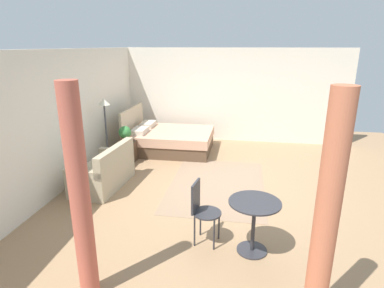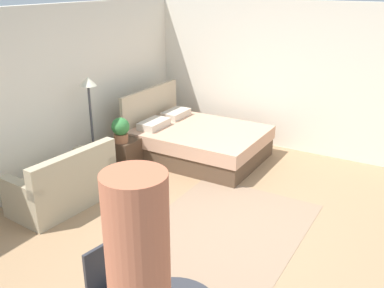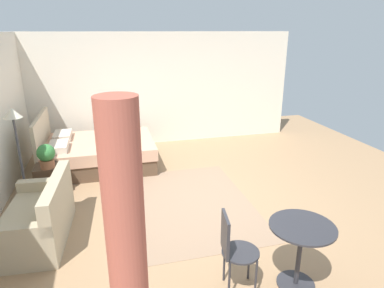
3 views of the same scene
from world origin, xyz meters
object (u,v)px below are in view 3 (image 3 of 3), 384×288
bed (97,152)px  balcony_table (300,244)px  couch (40,219)px  potted_plant (46,155)px  floor_lamp (16,132)px  cafe_chair_near_window (233,246)px  nightstand (49,179)px

bed → balcony_table: (-3.88, -2.04, 0.21)m
couch → potted_plant: potted_plant is taller
potted_plant → floor_lamp: size_ratio=0.26×
couch → potted_plant: (1.24, 0.04, 0.41)m
balcony_table → cafe_chair_near_window: cafe_chair_near_window is taller
bed → floor_lamp: bearing=143.7°
nightstand → bed: bearing=-37.3°
couch → cafe_chair_near_window: (-1.45, -2.04, 0.24)m
potted_plant → floor_lamp: floor_lamp is taller
cafe_chair_near_window → couch: bearing=54.6°
floor_lamp → balcony_table: size_ratio=2.13×
couch → potted_plant: bearing=1.9°
cafe_chair_near_window → nightstand: bearing=37.0°
couch → floor_lamp: size_ratio=0.90×
potted_plant → balcony_table: (-2.80, -2.76, -0.19)m
floor_lamp → cafe_chair_near_window: 3.43m
floor_lamp → balcony_table: bearing=-129.3°
bed → floor_lamp: size_ratio=1.35×
bed → couch: size_ratio=1.50×
potted_plant → balcony_table: 3.94m
nightstand → cafe_chair_near_window: cafe_chair_near_window is taller
nightstand → balcony_table: size_ratio=0.67×
potted_plant → nightstand: bearing=15.5°
couch → balcony_table: 3.14m
potted_plant → balcony_table: size_ratio=0.55×
couch → floor_lamp: 1.35m
potted_plant → cafe_chair_near_window: size_ratio=0.45×
balcony_table → bed: bearing=27.8°
potted_plant → cafe_chair_near_window: (-2.69, -2.08, -0.17)m
bed → balcony_table: bearing=-152.2°
nightstand → potted_plant: bearing=-164.5°
potted_plant → balcony_table: bearing=-135.4°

